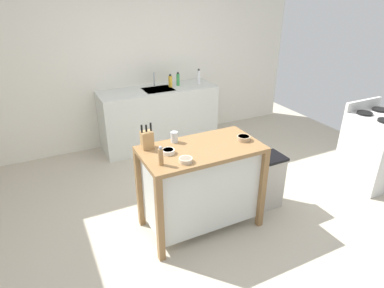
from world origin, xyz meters
name	(u,v)px	position (x,y,z in m)	size (l,w,h in m)	color
ground_plane	(204,217)	(0.00, 0.00, 0.00)	(6.61, 6.61, 0.00)	#BCB29E
wall_back	(132,60)	(0.00, 2.34, 1.30)	(5.61, 0.10, 2.60)	silver
kitchen_island	(201,183)	(-0.09, -0.08, 0.51)	(1.17, 0.63, 0.92)	olive
knife_block	(147,139)	(-0.55, 0.13, 1.01)	(0.11, 0.09, 0.25)	tan
bowl_ceramic_wide	(186,160)	(-0.35, -0.28, 0.94)	(0.12, 0.12, 0.04)	beige
bowl_ceramic_small	(244,138)	(0.37, -0.13, 0.94)	(0.14, 0.14, 0.04)	tan
bowl_stoneware_deep	(168,151)	(-0.42, -0.06, 0.94)	(0.12, 0.12, 0.04)	silver
drinking_cup	(174,137)	(-0.27, 0.14, 0.97)	(0.07, 0.07, 0.11)	silver
pepper_grinder	(161,156)	(-0.56, -0.23, 1.00)	(0.04, 0.04, 0.18)	#AD7F4C
trash_bin	(266,181)	(0.74, -0.10, 0.32)	(0.36, 0.28, 0.63)	#B7B2A8
sink_counter	(159,117)	(0.26, 1.99, 0.46)	(1.79, 0.60, 0.91)	silver
sink_faucet	(154,80)	(0.26, 2.13, 1.02)	(0.02, 0.02, 0.22)	#B7BCC1
bottle_dish_soap	(199,77)	(0.96, 1.99, 1.02)	(0.05, 0.05, 0.24)	white
bottle_spray_cleaner	(170,81)	(0.48, 2.01, 1.00)	(0.06, 0.06, 0.19)	yellow
bottle_hand_soap	(178,79)	(0.62, 2.03, 1.01)	(0.05, 0.05, 0.21)	green
stove	(374,149)	(2.25, -0.29, 0.47)	(0.60, 0.60, 1.03)	silver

